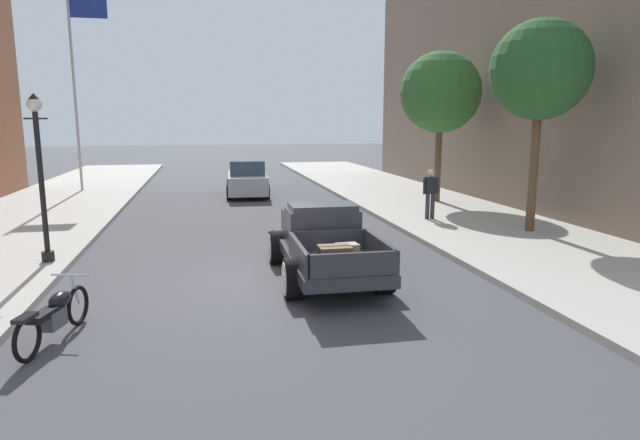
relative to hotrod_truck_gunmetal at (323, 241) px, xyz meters
The scene contains 11 objects.
ground_plane 1.42m from the hotrod_truck_gunmetal, 162.60° to the right, with size 140.00×140.00×0.00m, color #47474C.
sidewalk_right 6.15m from the hotrod_truck_gunmetal, ahead, with size 5.50×64.00×0.15m, color #B7B2A8.
building_right_storefront 17.73m from the hotrod_truck_gunmetal, 29.88° to the left, with size 12.00×28.00×10.74m, color #7F6B5B.
hotrod_truck_gunmetal is the anchor object (origin of this frame).
motorcycle_parked 5.67m from the hotrod_truck_gunmetal, 149.40° to the right, with size 0.78×2.06×0.93m.
car_background_silver 13.52m from the hotrod_truck_gunmetal, 92.67° to the left, with size 2.04×4.38×1.65m.
pedestrian_sidewalk_right 7.17m from the hotrod_truck_gunmetal, 47.71° to the left, with size 0.53×0.22×1.65m.
street_lamp_near 6.65m from the hotrod_truck_gunmetal, 163.28° to the left, with size 0.50×0.32×3.85m.
flagpole 18.62m from the hotrod_truck_gunmetal, 116.65° to the left, with size 1.74×0.16×9.16m.
street_tree_nearest 8.51m from the hotrod_truck_gunmetal, 21.99° to the left, with size 2.84×2.84×6.09m.
street_tree_second 12.02m from the hotrod_truck_gunmetal, 53.57° to the left, with size 3.21×3.21×5.97m.
Camera 1 is at (-1.35, -11.22, 3.38)m, focal length 30.63 mm.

